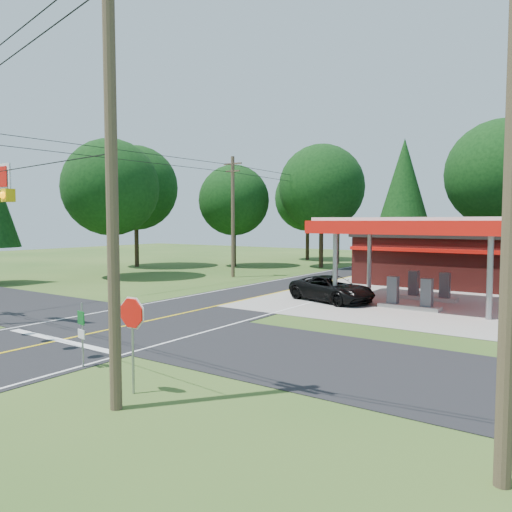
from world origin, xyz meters
The scene contains 14 objects.
ground centered at (0.00, 0.00, 0.00)m, with size 120.00×120.00×0.00m, color #2C4F1C.
main_highway centered at (0.00, 0.00, 0.01)m, with size 8.00×120.00×0.02m, color black.
cross_road centered at (0.00, 0.00, 0.01)m, with size 70.00×7.00×0.02m, color black.
lane_center_yellow centered at (0.00, 0.00, 0.03)m, with size 0.15×110.00×0.00m, color yellow.
gas_canopy centered at (9.00, 13.00, 4.27)m, with size 10.60×7.40×4.88m.
convenience_store centered at (10.00, 22.98, 1.92)m, with size 16.40×7.55×3.80m.
utility_pole_near_right centered at (7.50, -7.00, 5.96)m, with size 1.80×0.30×11.50m.
utility_pole_far_left centered at (-8.00, 18.00, 5.20)m, with size 1.80×0.30×10.00m.
utility_pole_right_b centered at (16.00, -5.50, 5.20)m, with size 1.80×0.30×10.00m.
utility_pole_north centered at (-6.50, 35.00, 4.75)m, with size 0.30×0.30×9.50m.
treeline_backdrop centered at (0.82, 24.01, 7.49)m, with size 70.27×51.59×13.30m.
suv_car centered at (4.50, 11.11, 0.74)m, with size 5.32×5.32×1.48m, color black.
octagonal_stop_sign centered at (7.00, -6.01, 2.01)m, with size 0.92×0.10×2.67m.
route_sign_post centered at (3.80, -5.29, 1.24)m, with size 0.43×0.12×2.09m.
Camera 1 is at (17.29, -14.96, 4.67)m, focal length 35.00 mm.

